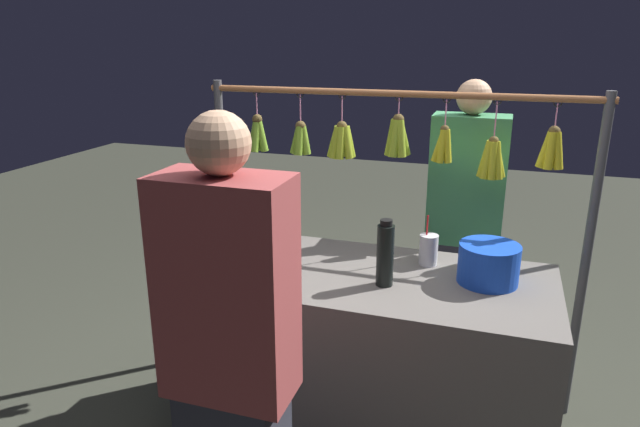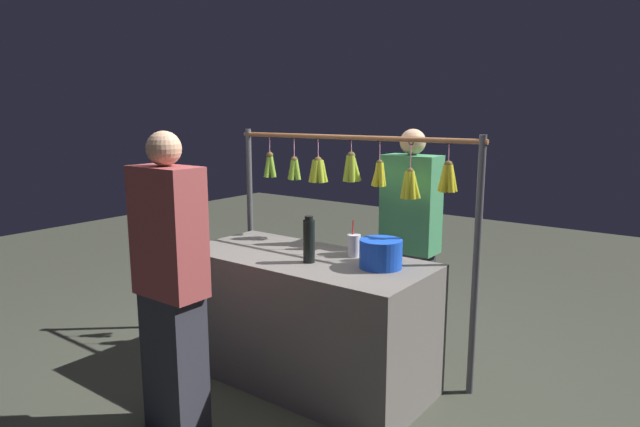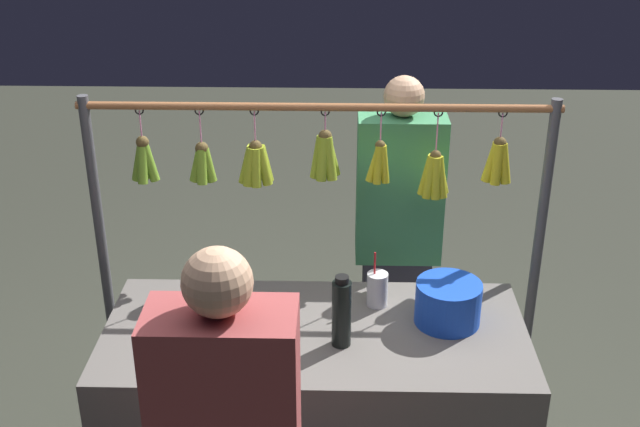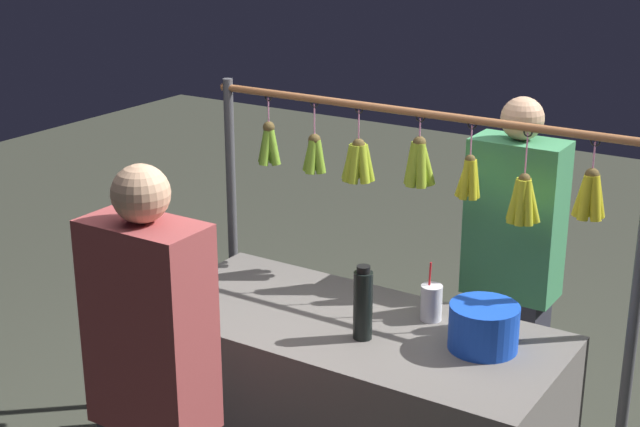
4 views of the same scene
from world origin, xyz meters
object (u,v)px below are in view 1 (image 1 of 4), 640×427
customer_person (232,381)px  water_bottle (385,254)px  vendor_person (463,235)px  blue_bucket (489,264)px  drink_cup (428,250)px

customer_person → water_bottle: bearing=-111.4°
water_bottle → vendor_person: 0.87m
water_bottle → customer_person: (0.31, 0.79, -0.16)m
blue_bucket → customer_person: customer_person is taller
drink_cup → vendor_person: bearing=-102.2°
blue_bucket → drink_cup: 0.29m
water_bottle → blue_bucket: 0.44m
drink_cup → blue_bucket: bearing=155.9°
drink_cup → water_bottle: bearing=63.0°
drink_cup → vendor_person: size_ratio=0.14×
drink_cup → vendor_person: (-0.12, -0.53, -0.10)m
water_bottle → blue_bucket: bearing=-158.5°
blue_bucket → vendor_person: (0.15, -0.65, -0.11)m
blue_bucket → drink_cup: drink_cup is taller
water_bottle → customer_person: customer_person is taller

